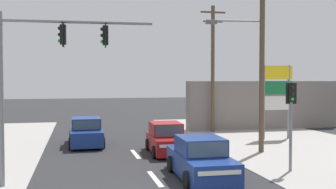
# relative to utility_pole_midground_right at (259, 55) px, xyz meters

# --- Properties ---
(lane_dash_mid) EXTENTS (0.20, 2.40, 0.01)m
(lane_dash_mid) POSITION_rel_utility_pole_midground_right_xyz_m (-6.15, -4.01, -4.96)
(lane_dash_mid) COLOR silver
(lane_dash_mid) RESTS_ON ground
(lane_dash_far) EXTENTS (0.20, 2.40, 0.01)m
(lane_dash_far) POSITION_rel_utility_pole_midground_right_xyz_m (-6.15, 0.99, -4.96)
(lane_dash_far) COLOR silver
(lane_dash_far) RESTS_ON ground
(utility_pole_midground_right) EXTENTS (3.77, 0.69, 9.20)m
(utility_pole_midground_right) POSITION_rel_utility_pole_midground_right_xyz_m (0.00, 0.00, 0.00)
(utility_pole_midground_right) COLOR brown
(utility_pole_midground_right) RESTS_ON ground
(utility_pole_background_right) EXTENTS (1.80, 0.26, 8.89)m
(utility_pole_background_right) POSITION_rel_utility_pole_midground_right_xyz_m (0.41, 8.04, -0.28)
(utility_pole_background_right) COLOR brown
(utility_pole_background_right) RESTS_ON ground
(traffic_signal_mast) EXTENTS (5.28, 0.53, 6.00)m
(traffic_signal_mast) POSITION_rel_utility_pole_midground_right_xyz_m (-10.20, -4.00, -0.81)
(traffic_signal_mast) COLOR slate
(traffic_signal_mast) RESTS_ON ground
(pedestal_signal_right_kerb) EXTENTS (0.44, 0.30, 3.56)m
(pedestal_signal_right_kerb) POSITION_rel_utility_pole_midground_right_xyz_m (-0.63, -4.13, -2.54)
(pedestal_signal_right_kerb) COLOR slate
(pedestal_signal_right_kerb) RESTS_ON ground
(shopping_plaza_sign) EXTENTS (2.10, 0.16, 4.60)m
(shopping_plaza_sign) POSITION_rel_utility_pole_midground_right_xyz_m (3.13, 3.96, -1.98)
(shopping_plaza_sign) COLOR slate
(shopping_plaza_sign) RESTS_ON ground
(shopfront_wall_far) EXTENTS (12.00, 1.00, 3.60)m
(shopfront_wall_far) POSITION_rel_utility_pole_midground_right_xyz_m (4.85, 8.99, -3.16)
(shopfront_wall_far) COLOR gray
(shopfront_wall_far) RESTS_ON ground
(hatchback_receding_far) EXTENTS (1.89, 3.69, 1.53)m
(hatchback_receding_far) POSITION_rel_utility_pole_midground_right_xyz_m (-4.59, 0.89, -4.26)
(hatchback_receding_far) COLOR maroon
(hatchback_receding_far) RESTS_ON ground
(sedan_oncoming_near) EXTENTS (1.96, 4.27, 1.56)m
(sedan_oncoming_near) POSITION_rel_utility_pole_midground_right_xyz_m (-4.51, -4.43, -4.26)
(sedan_oncoming_near) COLOR navy
(sedan_oncoming_near) RESTS_ON ground
(sedan_crossing_left) EXTENTS (1.89, 4.24, 1.56)m
(sedan_crossing_left) POSITION_rel_utility_pole_midground_right_xyz_m (-8.46, 4.29, -4.26)
(sedan_crossing_left) COLOR navy
(sedan_crossing_left) RESTS_ON ground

